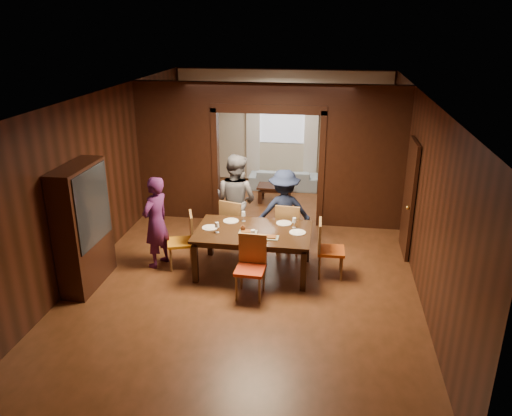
% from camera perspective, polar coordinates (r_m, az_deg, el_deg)
% --- Properties ---
extents(floor, '(9.00, 9.00, 0.00)m').
position_cam_1_polar(floor, '(9.26, 0.02, -5.19)').
color(floor, '#4F2D16').
rests_on(floor, ground).
extents(ceiling, '(5.50, 9.00, 0.02)m').
position_cam_1_polar(ceiling, '(8.41, 0.02, 12.87)').
color(ceiling, silver).
rests_on(ceiling, room_walls).
extents(room_walls, '(5.52, 9.01, 2.90)m').
position_cam_1_polar(room_walls, '(10.51, 1.58, 6.74)').
color(room_walls, black).
rests_on(room_walls, floor).
extents(person_purple, '(0.57, 0.69, 1.61)m').
position_cam_1_polar(person_purple, '(8.69, -11.36, -1.60)').
color(person_purple, '#4C1A4D').
rests_on(person_purple, floor).
extents(person_grey, '(1.07, 0.97, 1.78)m').
position_cam_1_polar(person_grey, '(9.31, -2.31, 0.87)').
color(person_grey, slate).
rests_on(person_grey, floor).
extents(person_navy, '(1.10, 0.77, 1.56)m').
position_cam_1_polar(person_navy, '(9.11, 3.20, -0.35)').
color(person_navy, '#18203C').
rests_on(person_navy, floor).
extents(sofa, '(1.73, 0.71, 0.50)m').
position_cam_1_polar(sofa, '(12.72, 3.18, 3.36)').
color(sofa, '#99B3C9').
rests_on(sofa, floor).
extents(serving_bowl, '(0.30, 0.30, 0.07)m').
position_cam_1_polar(serving_bowl, '(8.39, 0.33, -2.10)').
color(serving_bowl, black).
rests_on(serving_bowl, dining_table).
extents(dining_table, '(1.92, 1.19, 0.76)m').
position_cam_1_polar(dining_table, '(8.47, -0.30, -4.95)').
color(dining_table, black).
rests_on(dining_table, floor).
extents(coffee_table, '(0.80, 0.50, 0.40)m').
position_cam_1_polar(coffee_table, '(11.77, 2.14, 1.66)').
color(coffee_table, black).
rests_on(coffee_table, floor).
extents(chair_left, '(0.56, 0.56, 0.97)m').
position_cam_1_polar(chair_left, '(8.70, -8.65, -3.70)').
color(chair_left, orange).
rests_on(chair_left, floor).
extents(chair_right, '(0.45, 0.45, 0.97)m').
position_cam_1_polar(chair_right, '(8.40, 8.59, -4.64)').
color(chair_right, '#C04B12').
rests_on(chair_right, floor).
extents(chair_far_l, '(0.55, 0.55, 0.97)m').
position_cam_1_polar(chair_far_l, '(9.34, -2.37, -1.73)').
color(chair_far_l, orange).
rests_on(chair_far_l, floor).
extents(chair_far_r, '(0.47, 0.47, 0.97)m').
position_cam_1_polar(chair_far_r, '(9.16, 3.78, -2.22)').
color(chair_far_r, '#E05A15').
rests_on(chair_far_r, floor).
extents(chair_near, '(0.46, 0.46, 0.97)m').
position_cam_1_polar(chair_near, '(7.70, -0.67, -6.87)').
color(chair_near, red).
rests_on(chair_near, floor).
extents(hutch, '(0.40, 1.20, 2.00)m').
position_cam_1_polar(hutch, '(8.31, -19.16, -2.03)').
color(hutch, black).
rests_on(hutch, floor).
extents(door_right, '(0.06, 0.90, 2.10)m').
position_cam_1_polar(door_right, '(9.35, 17.10, 1.07)').
color(door_right, black).
rests_on(door_right, floor).
extents(window_far, '(1.20, 0.03, 1.30)m').
position_cam_1_polar(window_far, '(12.95, 3.03, 10.29)').
color(window_far, silver).
rests_on(window_far, back_wall).
extents(curtain_left, '(0.35, 0.06, 2.40)m').
position_cam_1_polar(curtain_left, '(13.09, -0.33, 8.43)').
color(curtain_left, white).
rests_on(curtain_left, back_wall).
extents(curtain_right, '(0.35, 0.06, 2.40)m').
position_cam_1_polar(curtain_right, '(12.95, 6.31, 8.16)').
color(curtain_right, white).
rests_on(curtain_right, back_wall).
extents(plate_left, '(0.27, 0.27, 0.01)m').
position_cam_1_polar(plate_left, '(8.45, -5.28, -2.24)').
color(plate_left, silver).
rests_on(plate_left, dining_table).
extents(plate_far_l, '(0.27, 0.27, 0.01)m').
position_cam_1_polar(plate_far_l, '(8.70, -2.89, -1.48)').
color(plate_far_l, white).
rests_on(plate_far_l, dining_table).
extents(plate_far_r, '(0.27, 0.27, 0.01)m').
position_cam_1_polar(plate_far_r, '(8.60, 3.21, -1.74)').
color(plate_far_r, silver).
rests_on(plate_far_r, dining_table).
extents(plate_right, '(0.27, 0.27, 0.01)m').
position_cam_1_polar(plate_right, '(8.25, 4.77, -2.79)').
color(plate_right, white).
rests_on(plate_right, dining_table).
extents(plate_near, '(0.27, 0.27, 0.01)m').
position_cam_1_polar(plate_near, '(8.02, -0.80, -3.46)').
color(plate_near, white).
rests_on(plate_near, dining_table).
extents(platter_a, '(0.30, 0.20, 0.04)m').
position_cam_1_polar(platter_a, '(8.22, -0.93, -2.74)').
color(platter_a, gray).
rests_on(platter_a, dining_table).
extents(platter_b, '(0.30, 0.20, 0.04)m').
position_cam_1_polar(platter_b, '(8.03, 1.52, -3.34)').
color(platter_b, gray).
rests_on(platter_b, dining_table).
extents(wineglass_left, '(0.08, 0.08, 0.18)m').
position_cam_1_polar(wineglass_left, '(8.23, -4.47, -2.23)').
color(wineglass_left, white).
rests_on(wineglass_left, dining_table).
extents(wineglass_far, '(0.08, 0.08, 0.18)m').
position_cam_1_polar(wineglass_far, '(8.66, -1.44, -0.96)').
color(wineglass_far, silver).
rests_on(wineglass_far, dining_table).
extents(wineglass_right, '(0.08, 0.08, 0.18)m').
position_cam_1_polar(wineglass_right, '(8.41, 4.40, -1.70)').
color(wineglass_right, silver).
rests_on(wineglass_right, dining_table).
extents(tumbler, '(0.07, 0.07, 0.14)m').
position_cam_1_polar(tumbler, '(8.01, -0.36, -2.99)').
color(tumbler, white).
rests_on(tumbler, dining_table).
extents(condiment_jar, '(0.08, 0.08, 0.11)m').
position_cam_1_polar(condiment_jar, '(8.26, -1.50, -2.34)').
color(condiment_jar, '#4E2712').
rests_on(condiment_jar, dining_table).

